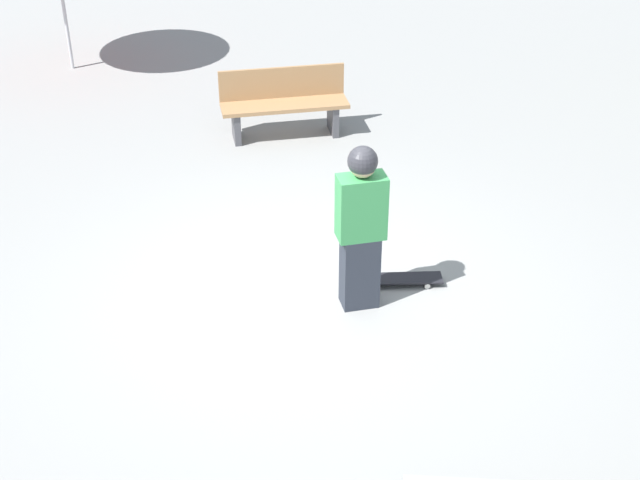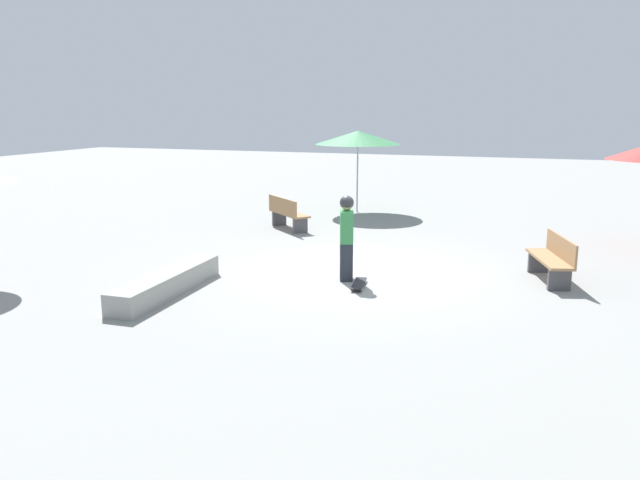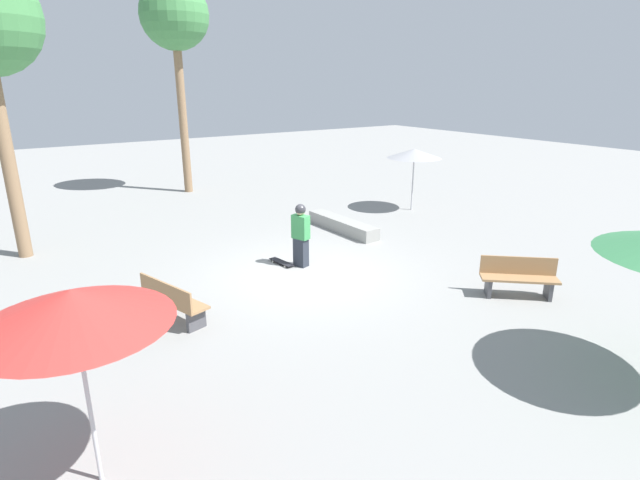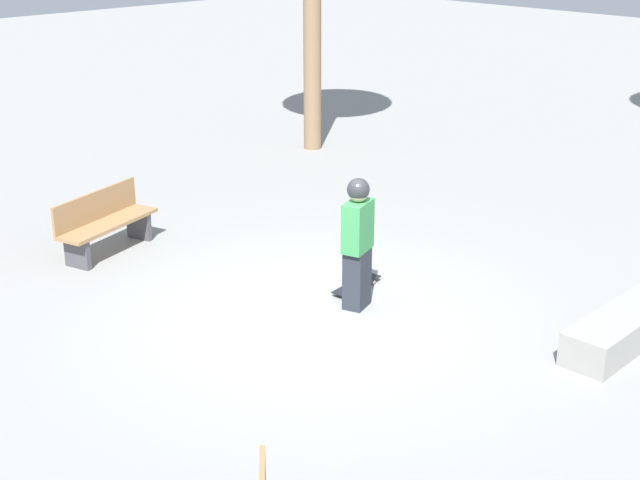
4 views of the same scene
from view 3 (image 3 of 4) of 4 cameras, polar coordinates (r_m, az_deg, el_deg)
ground_plane at (r=12.11m, az=-1.33°, el=-3.86°), size 60.00×60.00×0.00m
skater_main at (r=12.34m, az=-2.22°, el=0.79°), size 0.48×0.36×1.60m
skateboard at (r=12.74m, az=-4.43°, el=-2.52°), size 0.82×0.31×0.07m
concrete_ledge at (r=15.49m, az=2.58°, el=1.73°), size 2.90×0.61×0.37m
bench_near at (r=10.07m, az=-16.49°, el=-6.67°), size 1.66×0.88×0.85m
bench_far at (r=11.57m, az=21.75°, el=-4.00°), size 1.39×1.49×0.85m
shade_umbrella_red at (r=5.83m, az=-26.40°, el=-6.88°), size 2.06×2.06×2.42m
shade_umbrella_grey at (r=17.98m, az=10.73°, el=9.68°), size 1.91×1.91×2.18m
palm_tree_center_left at (r=21.44m, az=-16.27°, el=23.13°), size 2.61×2.61×8.14m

